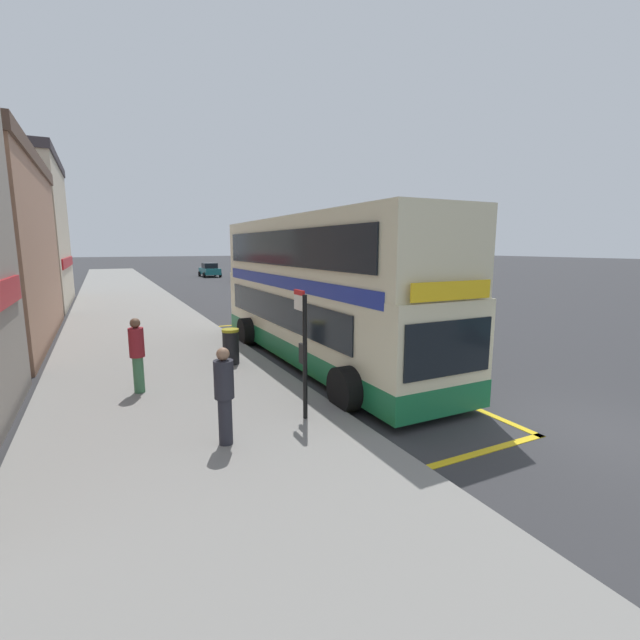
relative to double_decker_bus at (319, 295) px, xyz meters
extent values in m
plane|color=#333335|center=(2.46, 24.64, -2.07)|extent=(260.00, 260.00, 0.00)
cube|color=gray|center=(-4.54, 24.64, -2.00)|extent=(6.00, 76.00, 0.14)
cube|color=beige|center=(0.01, 0.01, -0.72)|extent=(2.44, 11.32, 2.30)
cube|color=beige|center=(0.01, 0.01, 1.38)|extent=(2.41, 11.10, 1.90)
cube|color=#196B3D|center=(0.01, 0.01, -1.57)|extent=(2.46, 11.34, 0.60)
cube|color=navy|center=(0.01, 0.01, 0.45)|extent=(2.47, 10.42, 0.36)
cube|color=black|center=(-1.23, 0.41, -0.42)|extent=(0.04, 9.06, 0.90)
cube|color=black|center=(-1.23, 0.01, 1.43)|extent=(0.04, 9.96, 1.00)
cube|color=black|center=(0.01, -5.67, -0.47)|extent=(2.14, 0.04, 1.10)
cube|color=yellow|center=(0.01, -5.67, 0.65)|extent=(1.95, 0.04, 0.36)
cylinder|color=black|center=(-1.30, -4.07, -1.57)|extent=(0.56, 1.00, 1.00)
cylinder|color=black|center=(1.31, -4.07, -1.57)|extent=(0.56, 1.00, 1.00)
cylinder|color=black|center=(-1.30, 3.13, -1.57)|extent=(0.56, 1.00, 1.00)
cylinder|color=black|center=(1.31, 3.13, -1.57)|extent=(0.56, 1.00, 1.00)
cube|color=gold|center=(-1.46, 0.24, -2.06)|extent=(0.16, 14.25, 0.01)
cube|color=gold|center=(1.29, 0.24, -2.06)|extent=(0.16, 14.25, 0.01)
cube|color=gold|center=(-0.09, -6.81, -2.06)|extent=(2.92, 0.16, 0.01)
cube|color=gold|center=(-0.09, 7.29, -2.06)|extent=(2.92, 0.16, 0.01)
cylinder|color=black|center=(-2.45, -4.33, -0.68)|extent=(0.09, 0.09, 2.49)
cube|color=silver|center=(-2.45, -4.07, 0.39)|extent=(0.05, 0.42, 0.30)
cube|color=red|center=(-2.45, -4.07, 0.59)|extent=(0.05, 0.42, 0.10)
cube|color=black|center=(-2.45, -4.23, -0.63)|extent=(0.06, 0.28, 0.40)
cube|color=#B2191E|center=(-7.70, 18.97, 0.53)|extent=(0.08, 8.74, 0.56)
cube|color=maroon|center=(7.24, 31.23, -1.41)|extent=(1.76, 4.20, 0.72)
cube|color=black|center=(7.24, 31.13, -0.75)|extent=(1.52, 1.90, 0.60)
cylinder|color=black|center=(6.30, 32.53, -1.77)|extent=(0.22, 0.60, 0.60)
cylinder|color=black|center=(8.17, 32.53, -1.77)|extent=(0.22, 0.60, 0.60)
cylinder|color=black|center=(6.30, 29.93, -1.77)|extent=(0.22, 0.60, 0.60)
cylinder|color=black|center=(8.17, 29.93, -1.77)|extent=(0.22, 0.60, 0.60)
cube|color=silver|center=(7.44, 22.37, -1.41)|extent=(1.76, 4.20, 0.72)
cube|color=black|center=(7.44, 22.27, -0.75)|extent=(1.52, 1.90, 0.60)
cylinder|color=black|center=(6.50, 23.67, -1.77)|extent=(0.22, 0.60, 0.60)
cylinder|color=black|center=(8.37, 23.67, -1.77)|extent=(0.22, 0.60, 0.60)
cylinder|color=black|center=(6.50, 21.07, -1.77)|extent=(0.22, 0.60, 0.60)
cylinder|color=black|center=(8.37, 21.07, -1.77)|extent=(0.22, 0.60, 0.60)
cube|color=#196066|center=(5.52, 40.06, -1.41)|extent=(1.76, 4.20, 0.72)
cube|color=black|center=(5.52, 39.96, -0.75)|extent=(1.52, 1.90, 0.60)
cylinder|color=black|center=(4.58, 41.36, -1.77)|extent=(0.22, 0.60, 0.60)
cylinder|color=black|center=(6.45, 41.36, -1.77)|extent=(0.22, 0.60, 0.60)
cylinder|color=black|center=(4.58, 38.75, -1.77)|extent=(0.22, 0.60, 0.60)
cylinder|color=black|center=(6.45, 38.75, -1.77)|extent=(0.22, 0.60, 0.60)
cylinder|color=#3F724C|center=(-5.30, -1.15, -1.49)|extent=(0.24, 0.24, 0.86)
cylinder|color=maroon|center=(-5.30, -1.15, -0.72)|extent=(0.34, 0.34, 0.68)
sphere|color=brown|center=(-5.30, -1.15, -0.26)|extent=(0.23, 0.23, 0.23)
cylinder|color=#26262D|center=(-4.17, -4.75, -1.51)|extent=(0.24, 0.24, 0.84)
cylinder|color=#26262D|center=(-4.17, -4.75, -0.76)|extent=(0.34, 0.34, 0.66)
sphere|color=#8C664C|center=(-4.17, -4.75, -0.31)|extent=(0.22, 0.22, 0.22)
cylinder|color=black|center=(-2.68, 0.38, -1.45)|extent=(0.47, 0.47, 0.96)
cylinder|color=#A5991E|center=(-2.68, 0.38, -0.93)|extent=(0.50, 0.50, 0.08)
camera|label=1|loc=(-5.90, -11.88, 1.48)|focal=24.41mm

